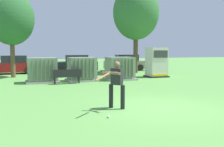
{
  "coord_description": "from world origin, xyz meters",
  "views": [
    {
      "loc": [
        -5.05,
        -8.19,
        2.18
      ],
      "look_at": [
        -0.62,
        3.5,
        1.0
      ],
      "focal_mm": 41.52,
      "sensor_mm": 36.0,
      "label": 1
    }
  ],
  "objects_px": {
    "sports_ball": "(108,116)",
    "parked_car_leftmost": "(12,65)",
    "transformer_mid_west": "(82,69)",
    "batter": "(116,82)",
    "park_bench": "(67,75)",
    "parked_car_left_of_center": "(75,64)",
    "parked_car_right_of_center": "(126,63)",
    "transformer_west": "(42,70)",
    "transformer_mid_east": "(120,69)",
    "generator_enclosure": "(156,62)"
  },
  "relations": [
    {
      "from": "parked_car_leftmost",
      "to": "parked_car_right_of_center",
      "type": "relative_size",
      "value": 0.98
    },
    {
      "from": "transformer_mid_west",
      "to": "parked_car_right_of_center",
      "type": "height_order",
      "value": "same"
    },
    {
      "from": "batter",
      "to": "parked_car_leftmost",
      "type": "distance_m",
      "value": 16.23
    },
    {
      "from": "parked_car_leftmost",
      "to": "batter",
      "type": "bearing_deg",
      "value": -77.14
    },
    {
      "from": "park_bench",
      "to": "parked_car_right_of_center",
      "type": "height_order",
      "value": "parked_car_right_of_center"
    },
    {
      "from": "transformer_mid_west",
      "to": "batter",
      "type": "xyz_separation_m",
      "value": [
        -0.9,
        -8.64,
        0.19
      ]
    },
    {
      "from": "sports_ball",
      "to": "transformer_mid_east",
      "type": "bearing_deg",
      "value": 65.45
    },
    {
      "from": "batter",
      "to": "transformer_mid_east",
      "type": "bearing_deg",
      "value": 66.57
    },
    {
      "from": "parked_car_leftmost",
      "to": "generator_enclosure",
      "type": "bearing_deg",
      "value": -32.84
    },
    {
      "from": "parked_car_leftmost",
      "to": "parked_car_left_of_center",
      "type": "distance_m",
      "value": 5.67
    },
    {
      "from": "generator_enclosure",
      "to": "transformer_west",
      "type": "bearing_deg",
      "value": -178.0
    },
    {
      "from": "generator_enclosure",
      "to": "batter",
      "type": "relative_size",
      "value": 1.32
    },
    {
      "from": "park_bench",
      "to": "parked_car_right_of_center",
      "type": "relative_size",
      "value": 0.42
    },
    {
      "from": "transformer_west",
      "to": "generator_enclosure",
      "type": "bearing_deg",
      "value": 2.0
    },
    {
      "from": "parked_car_right_of_center",
      "to": "parked_car_left_of_center",
      "type": "bearing_deg",
      "value": 177.31
    },
    {
      "from": "park_bench",
      "to": "parked_car_left_of_center",
      "type": "distance_m",
      "value": 8.74
    },
    {
      "from": "park_bench",
      "to": "transformer_mid_west",
      "type": "bearing_deg",
      "value": 43.89
    },
    {
      "from": "transformer_west",
      "to": "parked_car_left_of_center",
      "type": "relative_size",
      "value": 0.48
    },
    {
      "from": "transformer_mid_east",
      "to": "parked_car_left_of_center",
      "type": "relative_size",
      "value": 0.48
    },
    {
      "from": "transformer_west",
      "to": "sports_ball",
      "type": "distance_m",
      "value": 9.88
    },
    {
      "from": "parked_car_left_of_center",
      "to": "batter",
      "type": "bearing_deg",
      "value": -97.4
    },
    {
      "from": "transformer_mid_east",
      "to": "parked_car_left_of_center",
      "type": "distance_m",
      "value": 7.69
    },
    {
      "from": "parked_car_right_of_center",
      "to": "transformer_mid_east",
      "type": "bearing_deg",
      "value": -116.57
    },
    {
      "from": "park_bench",
      "to": "transformer_mid_east",
      "type": "bearing_deg",
      "value": 12.25
    },
    {
      "from": "sports_ball",
      "to": "parked_car_leftmost",
      "type": "height_order",
      "value": "parked_car_leftmost"
    },
    {
      "from": "park_bench",
      "to": "parked_car_right_of_center",
      "type": "xyz_separation_m",
      "value": [
        7.6,
        8.15,
        0.22
      ]
    },
    {
      "from": "transformer_west",
      "to": "transformer_mid_west",
      "type": "relative_size",
      "value": 1.0
    },
    {
      "from": "transformer_west",
      "to": "generator_enclosure",
      "type": "xyz_separation_m",
      "value": [
        8.73,
        0.31,
        0.35
      ]
    },
    {
      "from": "generator_enclosure",
      "to": "transformer_mid_east",
      "type": "bearing_deg",
      "value": -168.1
    },
    {
      "from": "parked_car_left_of_center",
      "to": "parked_car_right_of_center",
      "type": "height_order",
      "value": "same"
    },
    {
      "from": "batter",
      "to": "parked_car_left_of_center",
      "type": "height_order",
      "value": "batter"
    },
    {
      "from": "transformer_mid_west",
      "to": "batter",
      "type": "relative_size",
      "value": 1.21
    },
    {
      "from": "transformer_mid_west",
      "to": "parked_car_leftmost",
      "type": "height_order",
      "value": "same"
    },
    {
      "from": "parked_car_left_of_center",
      "to": "parked_car_right_of_center",
      "type": "xyz_separation_m",
      "value": [
        5.18,
        -0.24,
        0.0
      ]
    },
    {
      "from": "transformer_west",
      "to": "transformer_mid_west",
      "type": "height_order",
      "value": "same"
    },
    {
      "from": "parked_car_leftmost",
      "to": "parked_car_left_of_center",
      "type": "bearing_deg",
      "value": -0.09
    },
    {
      "from": "parked_car_right_of_center",
      "to": "transformer_mid_west",
      "type": "bearing_deg",
      "value": -132.42
    },
    {
      "from": "transformer_mid_east",
      "to": "parked_car_left_of_center",
      "type": "xyz_separation_m",
      "value": [
        -1.53,
        7.54,
        -0.04
      ]
    },
    {
      "from": "transformer_mid_west",
      "to": "generator_enclosure",
      "type": "bearing_deg",
      "value": 3.36
    },
    {
      "from": "park_bench",
      "to": "parked_car_left_of_center",
      "type": "bearing_deg",
      "value": 73.92
    },
    {
      "from": "transformer_mid_east",
      "to": "park_bench",
      "type": "height_order",
      "value": "transformer_mid_east"
    },
    {
      "from": "parked_car_right_of_center",
      "to": "sports_ball",
      "type": "bearing_deg",
      "value": -115.44
    },
    {
      "from": "transformer_mid_east",
      "to": "sports_ball",
      "type": "height_order",
      "value": "transformer_mid_east"
    },
    {
      "from": "transformer_mid_west",
      "to": "transformer_west",
      "type": "bearing_deg",
      "value": 178.88
    },
    {
      "from": "transformer_west",
      "to": "transformer_mid_west",
      "type": "distance_m",
      "value": 2.65
    },
    {
      "from": "parked_car_leftmost",
      "to": "park_bench",
      "type": "bearing_deg",
      "value": -68.88
    },
    {
      "from": "park_bench",
      "to": "sports_ball",
      "type": "relative_size",
      "value": 20.14
    },
    {
      "from": "generator_enclosure",
      "to": "batter",
      "type": "distance_m",
      "value": 11.38
    },
    {
      "from": "transformer_mid_west",
      "to": "parked_car_right_of_center",
      "type": "bearing_deg",
      "value": 47.58
    },
    {
      "from": "park_bench",
      "to": "transformer_west",
      "type": "bearing_deg",
      "value": 137.6
    }
  ]
}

